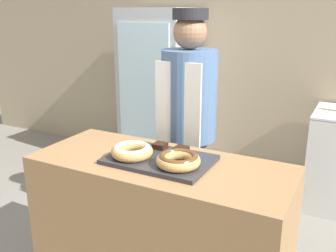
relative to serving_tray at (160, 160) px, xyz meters
name	(u,v)px	position (x,y,z in m)	size (l,w,h in m)	color
wall_back	(262,48)	(0.00, 2.13, 0.44)	(8.00, 0.06, 2.70)	tan
display_counter	(160,232)	(0.00, 0.00, -0.46)	(1.46, 0.61, 0.90)	#997047
serving_tray	(160,160)	(0.00, 0.00, 0.00)	(0.57, 0.39, 0.02)	#2D2D33
donut_light_glaze	(132,151)	(-0.14, -0.06, 0.05)	(0.23, 0.23, 0.07)	tan
donut_chocolate_glaze	(178,160)	(0.14, -0.06, 0.05)	(0.23, 0.23, 0.07)	tan
brownie_back_left	(160,146)	(-0.07, 0.13, 0.03)	(0.07, 0.07, 0.03)	black
brownie_back_right	(181,150)	(0.07, 0.13, 0.03)	(0.07, 0.07, 0.03)	black
baker_person	(188,128)	(-0.11, 0.62, 0.00)	(0.38, 0.38, 1.72)	#4C4C51
beverage_fridge	(158,93)	(-0.99, 1.75, -0.04)	(0.70, 0.58, 1.74)	#ADB2B7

